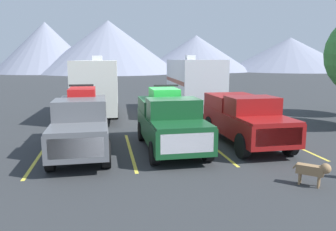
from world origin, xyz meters
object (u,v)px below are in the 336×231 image
pickup_truck_a (82,121)px  pickup_truck_b (170,120)px  camper_trailer_b (193,83)px  dog (315,170)px  camper_trailer_a (97,85)px  pickup_truck_c (244,117)px

pickup_truck_a → pickup_truck_b: pickup_truck_a is taller
pickup_truck_a → pickup_truck_b: (3.47, -0.22, -0.04)m
camper_trailer_b → dog: bearing=-89.9°
camper_trailer_a → dog: camper_trailer_a is taller
pickup_truck_a → camper_trailer_b: (6.71, 8.23, 0.84)m
pickup_truck_b → pickup_truck_c: bearing=2.9°
camper_trailer_a → dog: 14.40m
camper_trailer_b → dog: camper_trailer_b is taller
pickup_truck_a → pickup_truck_c: 6.76m
pickup_truck_a → pickup_truck_c: pickup_truck_a is taller
pickup_truck_b → pickup_truck_c: 3.29m
pickup_truck_a → dog: size_ratio=7.26×
pickup_truck_c → camper_trailer_b: bearing=90.3°
pickup_truck_a → camper_trailer_b: bearing=50.8°
camper_trailer_b → pickup_truck_a: bearing=-129.2°
pickup_truck_a → camper_trailer_b: 10.65m
camper_trailer_a → camper_trailer_b: bearing=3.5°
pickup_truck_b → pickup_truck_c: pickup_truck_b is taller
camper_trailer_a → camper_trailer_b: size_ratio=0.99×
pickup_truck_b → dog: bearing=-55.8°
camper_trailer_a → camper_trailer_b: 6.26m
pickup_truck_b → camper_trailer_b: 9.09m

